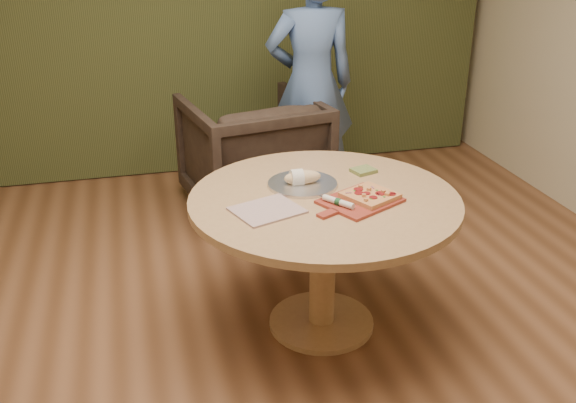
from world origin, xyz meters
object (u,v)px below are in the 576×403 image
Objects in this scene: pizza_paddle at (359,202)px; serving_tray at (302,184)px; bread_roll at (301,177)px; flatbread_pizza at (370,195)px; person_standing at (311,84)px; pedestal_table at (324,222)px; cutlery_roll at (338,202)px; armchair at (253,148)px.

serving_tray is at bearing 98.81° from pizza_paddle.
pizza_paddle is at bearing -54.23° from serving_tray.
pizza_paddle is 2.44× the size of bread_roll.
pizza_paddle is 1.59× the size of flatbread_pizza.
pizza_paddle is at bearing -53.06° from bread_roll.
bread_roll is 0.11× the size of person_standing.
bread_roll is at bearing 114.48° from pedestal_table.
serving_tray is (-0.09, 0.31, -0.02)m from cutlery_roll.
armchair is 0.62m from person_standing.
serving_tray is at bearing 74.29° from person_standing.
serving_tray is (-0.27, 0.26, -0.02)m from flatbread_pizza.
armchair is at bearing 88.81° from bread_roll.
bread_roll is (-0.08, 0.16, 0.18)m from pedestal_table.
bread_roll reaches higher than serving_tray.
cutlery_roll is 0.19× the size of armchair.
cutlery_roll is 0.32m from serving_tray.
cutlery_roll is (-0.18, -0.04, 0.00)m from flatbread_pizza.
pedestal_table is 0.22m from cutlery_roll.
person_standing is at bearing 175.87° from armchair.
person_standing reaches higher than pizza_paddle.
pedestal_table is at bearing 153.82° from flatbread_pizza.
bread_roll is 1.54m from person_standing.
cutlery_roll is 0.90× the size of bread_roll.
cutlery_roll reaches higher than pizza_paddle.
bread_roll is at bearing 78.55° from armchair.
cutlery_roll is (-0.11, -0.02, 0.02)m from pizza_paddle.
serving_tray reaches higher than pedestal_table.
armchair is (-0.05, 1.57, -0.14)m from pedestal_table.
flatbread_pizza is 1.70× the size of cutlery_roll.
bread_roll reaches higher than flatbread_pizza.
serving_tray is at bearing 78.91° from armchair.
flatbread_pizza is 1.74m from person_standing.
flatbread_pizza reaches higher than pizza_paddle.
cutlery_roll is at bearing 165.38° from pizza_paddle.
bread_roll reaches higher than pedestal_table.
armchair is (0.02, 1.41, -0.29)m from serving_tray.
pedestal_table is 4.53× the size of flatbread_pizza.
person_standing is at bearing 42.47° from cutlery_roll.
bread_roll is (-0.01, 0.00, 0.04)m from serving_tray.
person_standing is at bearing 54.49° from pizza_paddle.
person_standing is (0.20, 1.72, 0.12)m from flatbread_pizza.
person_standing reaches higher than pedestal_table.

